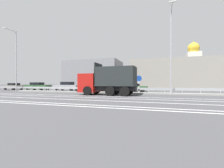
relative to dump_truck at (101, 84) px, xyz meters
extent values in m
plane|color=#424244|center=(1.15, 1.33, -1.32)|extent=(320.00, 320.00, 0.00)
cube|color=silver|center=(0.85, -1.80, -1.31)|extent=(62.02, 0.16, 0.01)
cube|color=silver|center=(0.85, -3.44, -1.31)|extent=(62.02, 0.16, 0.01)
cube|color=silver|center=(0.85, -5.49, -1.31)|extent=(62.02, 0.16, 0.01)
cube|color=silver|center=(0.85, -7.84, -1.31)|extent=(62.02, 0.16, 0.01)
cube|color=silver|center=(0.85, -8.57, -1.31)|extent=(62.02, 0.16, 0.01)
cube|color=gray|center=(1.15, 3.01, -1.23)|extent=(34.11, 1.10, 0.18)
cube|color=#9EA0A5|center=(1.15, 3.92, -0.70)|extent=(62.02, 0.04, 0.32)
cylinder|color=#ADADB2|center=(-21.37, 3.92, -1.01)|extent=(0.09, 0.09, 0.62)
cylinder|color=#ADADB2|center=(-19.33, 3.92, -1.01)|extent=(0.09, 0.09, 0.62)
cylinder|color=#ADADB2|center=(-17.28, 3.92, -1.01)|extent=(0.09, 0.09, 0.62)
cylinder|color=#ADADB2|center=(-15.23, 3.92, -1.01)|extent=(0.09, 0.09, 0.62)
cylinder|color=#ADADB2|center=(-13.19, 3.92, -1.01)|extent=(0.09, 0.09, 0.62)
cylinder|color=#ADADB2|center=(-11.14, 3.92, -1.01)|extent=(0.09, 0.09, 0.62)
cylinder|color=#ADADB2|center=(-9.09, 3.92, -1.01)|extent=(0.09, 0.09, 0.62)
cylinder|color=#ADADB2|center=(-7.04, 3.92, -1.01)|extent=(0.09, 0.09, 0.62)
cylinder|color=#ADADB2|center=(-5.00, 3.92, -1.01)|extent=(0.09, 0.09, 0.62)
cylinder|color=#ADADB2|center=(-2.95, 3.92, -1.01)|extent=(0.09, 0.09, 0.62)
cylinder|color=#ADADB2|center=(-0.90, 3.92, -1.01)|extent=(0.09, 0.09, 0.62)
cylinder|color=#ADADB2|center=(1.15, 3.92, -1.01)|extent=(0.09, 0.09, 0.62)
cylinder|color=#ADADB2|center=(3.19, 3.92, -1.01)|extent=(0.09, 0.09, 0.62)
cylinder|color=#ADADB2|center=(5.24, 3.92, -1.01)|extent=(0.09, 0.09, 0.62)
cylinder|color=#ADADB2|center=(7.29, 3.92, -1.01)|extent=(0.09, 0.09, 0.62)
cylinder|color=#ADADB2|center=(9.34, 3.92, -1.01)|extent=(0.09, 0.09, 0.62)
cylinder|color=#ADADB2|center=(11.38, 3.92, -1.01)|extent=(0.09, 0.09, 0.62)
cylinder|color=#ADADB2|center=(13.43, 3.92, -1.01)|extent=(0.09, 0.09, 0.62)
cube|color=red|center=(-1.48, 0.01, 0.09)|extent=(2.01, 2.41, 2.19)
cube|color=black|center=(-2.50, 0.01, 0.47)|extent=(0.04, 2.06, 0.82)
cube|color=black|center=(-2.54, 0.01, -0.85)|extent=(0.11, 2.35, 0.24)
cube|color=black|center=(1.85, -0.01, -0.53)|extent=(4.68, 1.34, 0.53)
cube|color=#232828|center=(1.85, -0.01, -0.21)|extent=(4.50, 2.32, 0.12)
cube|color=#232828|center=(1.85, -1.11, 0.88)|extent=(4.49, 0.12, 2.06)
cube|color=#232828|center=(1.86, 1.09, 0.88)|extent=(4.49, 0.12, 2.06)
cube|color=#232828|center=(-0.34, 0.00, 1.14)|extent=(0.11, 2.30, 2.57)
cube|color=#232828|center=(4.04, -0.02, 0.88)|extent=(0.11, 2.30, 2.06)
cylinder|color=black|center=(-1.19, -1.17, -0.80)|extent=(1.04, 0.32, 1.04)
cylinder|color=black|center=(-1.18, 1.18, -0.80)|extent=(1.04, 0.32, 1.04)
cylinder|color=black|center=(1.50, -1.18, -0.80)|extent=(1.04, 0.32, 1.04)
cylinder|color=black|center=(1.51, 1.17, -0.80)|extent=(1.04, 0.32, 1.04)
cylinder|color=black|center=(3.13, -1.19, -0.80)|extent=(1.04, 0.32, 1.04)
cylinder|color=black|center=(3.14, 1.16, -0.80)|extent=(1.04, 0.32, 1.04)
cylinder|color=white|center=(4.08, 3.01, -1.15)|extent=(0.16, 0.16, 0.32)
cylinder|color=black|center=(4.08, 3.01, -0.83)|extent=(0.16, 0.16, 0.32)
cylinder|color=white|center=(4.08, 3.01, -0.50)|extent=(0.16, 0.16, 0.32)
cylinder|color=black|center=(4.08, 3.01, -0.18)|extent=(0.16, 0.16, 0.32)
cylinder|color=white|center=(4.08, 3.01, 0.15)|extent=(0.16, 0.16, 0.32)
cylinder|color=#1E4CB2|center=(4.08, 3.01, 0.69)|extent=(0.76, 0.03, 0.76)
cylinder|color=white|center=(4.08, 3.01, 0.69)|extent=(0.83, 0.02, 0.83)
cylinder|color=#ADADB2|center=(-16.86, 2.96, 3.83)|extent=(0.18, 0.18, 10.30)
cylinder|color=#ADADB2|center=(-16.80, 1.92, 8.83)|extent=(0.21, 2.09, 0.10)
cube|color=silver|center=(-16.75, 0.87, 8.75)|extent=(0.71, 0.24, 0.12)
cylinder|color=#ADADB2|center=(7.95, 2.84, 3.77)|extent=(0.18, 0.18, 10.17)
cylinder|color=#ADADB2|center=(7.93, 1.60, 8.71)|extent=(0.14, 2.49, 0.10)
cube|color=silver|center=(7.91, 0.36, 8.63)|extent=(0.70, 0.21, 0.12)
cube|color=gray|center=(-22.12, 6.73, -0.70)|extent=(4.22, 1.91, 0.63)
cube|color=black|center=(-21.99, 6.72, -0.16)|extent=(1.82, 1.57, 0.47)
cylinder|color=black|center=(-23.44, 6.02, -1.02)|extent=(0.61, 0.24, 0.60)
cylinder|color=black|center=(-23.35, 7.60, -1.02)|extent=(0.61, 0.24, 0.60)
cylinder|color=black|center=(-20.88, 5.87, -1.02)|extent=(0.61, 0.24, 0.60)
cylinder|color=black|center=(-20.79, 7.45, -1.02)|extent=(0.61, 0.24, 0.60)
cube|color=#335B33|center=(-15.77, 6.63, -0.65)|extent=(4.97, 2.01, 0.74)
cube|color=black|center=(-15.92, 6.62, -0.03)|extent=(2.13, 1.66, 0.49)
cylinder|color=black|center=(-14.30, 7.55, -1.02)|extent=(0.61, 0.23, 0.60)
cylinder|color=black|center=(-14.22, 5.86, -1.02)|extent=(0.61, 0.23, 0.60)
cylinder|color=black|center=(-17.33, 7.40, -1.02)|extent=(0.61, 0.23, 0.60)
cylinder|color=black|center=(-17.24, 5.71, -1.02)|extent=(0.61, 0.23, 0.60)
cube|color=#A3A3A8|center=(-9.30, 6.65, -0.63)|extent=(4.66, 1.71, 0.77)
cube|color=black|center=(-9.16, 6.65, 0.02)|extent=(1.97, 1.49, 0.55)
cylinder|color=black|center=(-10.73, 5.85, -1.02)|extent=(0.60, 0.21, 0.60)
cylinder|color=black|center=(-10.75, 7.43, -1.02)|extent=(0.60, 0.21, 0.60)
cylinder|color=black|center=(-7.85, 5.87, -1.02)|extent=(0.60, 0.21, 0.60)
cylinder|color=black|center=(-7.87, 7.46, -1.02)|extent=(0.60, 0.21, 0.60)
cube|color=maroon|center=(-3.15, 7.20, -0.67)|extent=(4.61, 2.23, 0.69)
cube|color=black|center=(-3.02, 7.21, -0.04)|extent=(2.01, 1.79, 0.56)
cylinder|color=black|center=(-4.46, 6.20, -1.02)|extent=(0.61, 0.25, 0.60)
cylinder|color=black|center=(-4.61, 7.96, -1.02)|extent=(0.61, 0.25, 0.60)
cylinder|color=black|center=(-1.70, 6.43, -1.02)|extent=(0.61, 0.25, 0.60)
cylinder|color=black|center=(-1.85, 8.19, -1.02)|extent=(0.61, 0.25, 0.60)
cube|color=#335B33|center=(2.81, 7.35, -0.70)|extent=(4.13, 1.99, 0.63)
cube|color=black|center=(2.69, 7.35, -0.17)|extent=(1.76, 1.71, 0.42)
cylinder|color=black|center=(4.06, 8.28, -1.02)|extent=(0.60, 0.21, 0.60)
cylinder|color=black|center=(4.10, 6.48, -1.02)|extent=(0.60, 0.21, 0.60)
cylinder|color=black|center=(1.53, 8.22, -1.02)|extent=(0.60, 0.21, 0.60)
cylinder|color=black|center=(1.57, 6.42, -1.02)|extent=(0.60, 0.21, 0.60)
cube|color=gray|center=(-12.49, 25.10, 2.66)|extent=(16.14, 9.48, 7.95)
cube|color=gray|center=(10.45, 20.82, 1.78)|extent=(19.34, 14.66, 6.19)
cube|color=silver|center=(16.13, 32.31, 3.83)|extent=(3.60, 3.60, 10.30)
sphere|color=gold|center=(16.13, 32.31, 10.28)|extent=(3.24, 3.24, 3.24)
cone|color=gold|center=(16.13, 32.31, 12.18)|extent=(0.30, 0.30, 1.20)
camera|label=1|loc=(6.60, -16.54, 0.09)|focal=24.00mm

